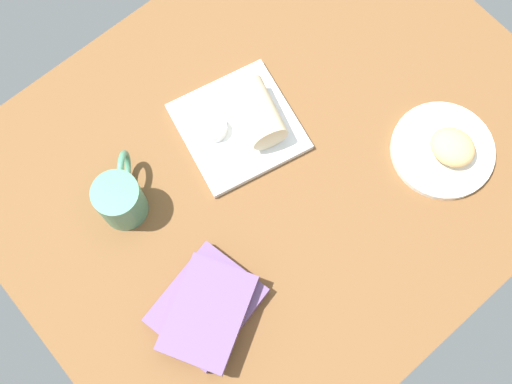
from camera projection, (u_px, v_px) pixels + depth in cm
name	position (u px, v px, depth cm)	size (l,w,h in cm)	color
dining_table	(280.00, 162.00, 123.33)	(110.00, 90.00, 4.00)	brown
round_plate	(442.00, 150.00, 121.20)	(20.12, 20.12, 1.40)	white
scone_pastry	(453.00, 147.00, 118.25)	(8.81, 7.65, 4.44)	#DEAD6E
square_plate	(238.00, 127.00, 122.62)	(21.57, 21.57, 1.60)	white
sauce_cup	(214.00, 128.00, 120.23)	(5.05, 5.05, 2.42)	silver
breakfast_wrap	(258.00, 113.00, 118.77)	(7.17, 7.17, 12.54)	beige
book_stack	(207.00, 309.00, 109.61)	(21.79, 20.18, 5.86)	#6B4C7A
coffee_mug	(120.00, 198.00, 113.41)	(11.38, 11.76, 10.23)	#4C8C6B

